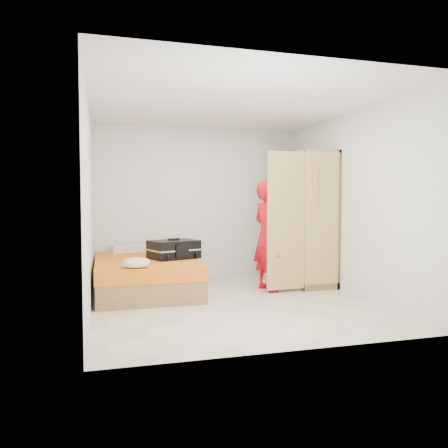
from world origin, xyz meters
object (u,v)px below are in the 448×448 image
object	(u,v)px
suitcase	(174,249)
wardrobe	(304,222)
person	(268,236)
round_cushion	(137,263)
bed	(146,275)

from	to	relation	value
suitcase	wardrobe	bearing A→B (deg)	-17.90
person	suitcase	size ratio (longest dim) A/B	2.03
wardrobe	round_cushion	distance (m)	2.86
bed	person	bearing A→B (deg)	-10.47
wardrobe	suitcase	xyz separation A→B (m)	(-2.10, -0.07, -0.37)
person	suitcase	world-z (taller)	person
person	round_cushion	bearing A→B (deg)	94.64
person	suitcase	distance (m)	1.41
person	round_cushion	world-z (taller)	person
bed	suitcase	world-z (taller)	suitcase
wardrobe	suitcase	size ratio (longest dim) A/B	2.60
wardrobe	round_cushion	xyz separation A→B (m)	(-2.70, -0.86, -0.43)
suitcase	round_cushion	size ratio (longest dim) A/B	2.33
suitcase	person	bearing A→B (deg)	-28.55
person	suitcase	bearing A→B (deg)	69.85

